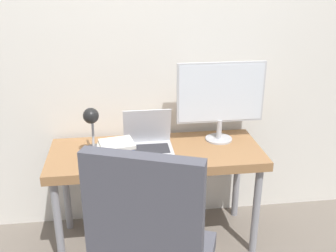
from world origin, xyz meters
The scene contains 8 objects.
wall_back centered at (0.00, 0.63, 1.30)m, with size 8.00×0.05×2.60m.
desk centered at (0.00, 0.28, 0.64)m, with size 1.41×0.56×0.71m.
laptop centered at (-0.05, 0.30, 0.77)m, with size 0.32×0.26×0.27m.
monitor centered at (0.45, 0.40, 1.03)m, with size 0.60×0.19×0.55m.
desk_lamp centered at (-0.40, 0.25, 0.94)m, with size 0.12×0.23×0.33m.
office_chair centered at (-0.12, -0.62, 0.64)m, with size 0.66×0.63×1.17m.
book_stack centered at (-0.26, 0.12, 0.78)m, with size 0.24×0.22×0.14m.
tv_remote centered at (-0.14, 0.06, 0.72)m, with size 0.04×0.15×0.02m.
Camera 1 is at (-0.23, -2.07, 1.82)m, focal length 42.00 mm.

